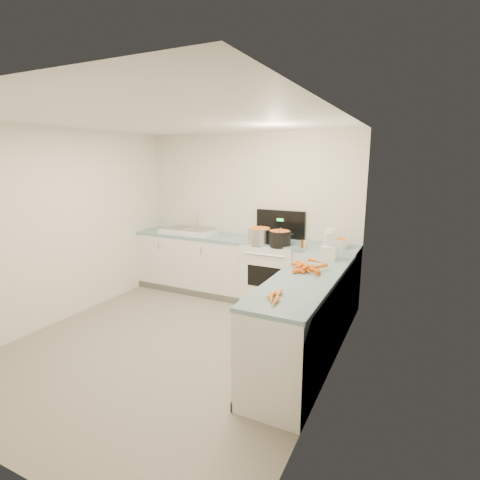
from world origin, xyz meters
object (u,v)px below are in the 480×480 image
at_px(steel_pot, 259,236).
at_px(food_processor, 330,246).
at_px(extract_bottle, 303,244).
at_px(stove, 273,272).
at_px(mixing_bowl, 337,243).
at_px(spice_jar, 305,245).
at_px(sink, 190,231).
at_px(black_pot, 280,239).

height_order(steel_pot, food_processor, food_processor).
distance_m(steel_pot, extract_bottle, 0.65).
xyz_separation_m(stove, food_processor, (0.95, -0.61, 0.62)).
distance_m(mixing_bowl, spice_jar, 0.44).
bearing_deg(extract_bottle, mixing_bowl, 29.63).
bearing_deg(stove, sink, 179.38).
xyz_separation_m(stove, sink, (-1.45, 0.02, 0.50)).
bearing_deg(extract_bottle, sink, 173.12).
height_order(stove, extract_bottle, stove).
relative_size(sink, spice_jar, 9.65).
bearing_deg(sink, extract_bottle, -6.88).
xyz_separation_m(sink, food_processor, (2.40, -0.62, 0.12)).
relative_size(stove, black_pot, 4.47).
relative_size(mixing_bowl, spice_jar, 3.03).
height_order(sink, steel_pot, sink).
xyz_separation_m(steel_pot, mixing_bowl, (1.06, 0.19, -0.04)).
relative_size(extract_bottle, spice_jar, 1.29).
bearing_deg(sink, mixing_bowl, -0.07).
xyz_separation_m(sink, mixing_bowl, (2.36, -0.00, 0.02)).
height_order(steel_pot, extract_bottle, steel_pot).
xyz_separation_m(mixing_bowl, extract_bottle, (-0.41, -0.23, -0.00)).
bearing_deg(steel_pot, mixing_bowl, 10.30).
bearing_deg(sink, spice_jar, -6.92).
bearing_deg(mixing_bowl, spice_jar, -147.22).
bearing_deg(extract_bottle, food_processor, -40.94).
xyz_separation_m(stove, black_pot, (0.16, -0.18, 0.55)).
xyz_separation_m(mixing_bowl, food_processor, (0.04, -0.62, 0.09)).
relative_size(stove, spice_jar, 15.27).
height_order(mixing_bowl, spice_jar, mixing_bowl).
relative_size(mixing_bowl, extract_bottle, 2.35).
height_order(mixing_bowl, extract_bottle, mixing_bowl).
bearing_deg(spice_jar, mixing_bowl, 32.78).
bearing_deg(extract_bottle, spice_jar, -8.93).
distance_m(sink, black_pot, 1.62).
xyz_separation_m(black_pot, food_processor, (0.79, -0.43, 0.07)).
relative_size(steel_pot, spice_jar, 3.60).
distance_m(steel_pot, mixing_bowl, 1.07).
distance_m(stove, spice_jar, 0.78).
xyz_separation_m(black_pot, extract_bottle, (0.34, -0.04, -0.03)).
bearing_deg(mixing_bowl, food_processor, -86.55).
distance_m(extract_bottle, spice_jar, 0.04).
distance_m(extract_bottle, food_processor, 0.60).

